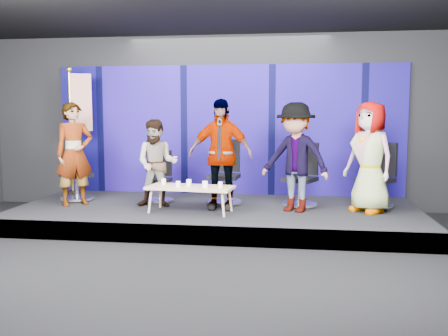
{
  "coord_description": "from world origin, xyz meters",
  "views": [
    {
      "loc": [
        1.32,
        -6.07,
        1.96
      ],
      "look_at": [
        0.14,
        2.4,
        1.0
      ],
      "focal_mm": 40.0,
      "sensor_mm": 36.0,
      "label": 1
    }
  ],
  "objects_px": {
    "panelist_e": "(370,157)",
    "mug_a": "(164,182)",
    "mug_d": "(205,184)",
    "flag_stand": "(78,128)",
    "panelist_a": "(74,154)",
    "mug_c": "(189,182)",
    "chair_e": "(377,186)",
    "chair_a": "(76,181)",
    "chair_d": "(301,185)",
    "panelist_b": "(157,163)",
    "panelist_c": "(220,154)",
    "coffee_table": "(190,188)",
    "chair_c": "(225,183)",
    "panelist_d": "(295,157)",
    "mug_b": "(178,184)",
    "mug_e": "(220,185)",
    "chair_b": "(160,185)"
  },
  "relations": [
    {
      "from": "panelist_e",
      "to": "mug_a",
      "type": "bearing_deg",
      "value": -128.42
    },
    {
      "from": "mug_d",
      "to": "flag_stand",
      "type": "relative_size",
      "value": 0.04
    },
    {
      "from": "panelist_a",
      "to": "mug_c",
      "type": "distance_m",
      "value": 2.21
    },
    {
      "from": "panelist_a",
      "to": "mug_a",
      "type": "xyz_separation_m",
      "value": [
        1.69,
        -0.23,
        -0.43
      ]
    },
    {
      "from": "panelist_a",
      "to": "chair_e",
      "type": "relative_size",
      "value": 1.62
    },
    {
      "from": "chair_a",
      "to": "chair_d",
      "type": "relative_size",
      "value": 1.01
    },
    {
      "from": "panelist_b",
      "to": "panelist_c",
      "type": "relative_size",
      "value": 0.81
    },
    {
      "from": "panelist_b",
      "to": "mug_a",
      "type": "height_order",
      "value": "panelist_b"
    },
    {
      "from": "chair_d",
      "to": "flag_stand",
      "type": "height_order",
      "value": "flag_stand"
    },
    {
      "from": "panelist_c",
      "to": "chair_e",
      "type": "xyz_separation_m",
      "value": [
        2.7,
        0.54,
        -0.57
      ]
    },
    {
      "from": "chair_d",
      "to": "coffee_table",
      "type": "bearing_deg",
      "value": -131.91
    },
    {
      "from": "chair_c",
      "to": "panelist_d",
      "type": "relative_size",
      "value": 0.64
    },
    {
      "from": "mug_a",
      "to": "mug_c",
      "type": "bearing_deg",
      "value": -9.6
    },
    {
      "from": "coffee_table",
      "to": "mug_b",
      "type": "bearing_deg",
      "value": -164.75
    },
    {
      "from": "panelist_e",
      "to": "mug_b",
      "type": "distance_m",
      "value": 3.21
    },
    {
      "from": "panelist_d",
      "to": "panelist_c",
      "type": "bearing_deg",
      "value": -157.8
    },
    {
      "from": "mug_c",
      "to": "chair_d",
      "type": "bearing_deg",
      "value": 21.52
    },
    {
      "from": "panelist_b",
      "to": "mug_b",
      "type": "xyz_separation_m",
      "value": [
        0.48,
        -0.46,
        -0.29
      ]
    },
    {
      "from": "panelist_c",
      "to": "mug_e",
      "type": "xyz_separation_m",
      "value": [
        0.06,
        -0.41,
        -0.46
      ]
    },
    {
      "from": "chair_b",
      "to": "mug_b",
      "type": "bearing_deg",
      "value": -62.2
    },
    {
      "from": "mug_b",
      "to": "mug_e",
      "type": "bearing_deg",
      "value": 0.53
    },
    {
      "from": "chair_e",
      "to": "chair_c",
      "type": "bearing_deg",
      "value": -132.67
    },
    {
      "from": "panelist_e",
      "to": "coffee_table",
      "type": "bearing_deg",
      "value": -124.72
    },
    {
      "from": "panelist_a",
      "to": "mug_d",
      "type": "xyz_separation_m",
      "value": [
        2.45,
        -0.5,
        -0.43
      ]
    },
    {
      "from": "mug_c",
      "to": "mug_e",
      "type": "height_order",
      "value": "mug_c"
    },
    {
      "from": "flag_stand",
      "to": "chair_c",
      "type": "bearing_deg",
      "value": -28.12
    },
    {
      "from": "panelist_a",
      "to": "panelist_b",
      "type": "height_order",
      "value": "panelist_a"
    },
    {
      "from": "chair_c",
      "to": "chair_d",
      "type": "xyz_separation_m",
      "value": [
        1.38,
        -0.06,
        -0.01
      ]
    },
    {
      "from": "chair_b",
      "to": "mug_b",
      "type": "relative_size",
      "value": 10.69
    },
    {
      "from": "chair_e",
      "to": "mug_c",
      "type": "height_order",
      "value": "chair_e"
    },
    {
      "from": "mug_e",
      "to": "chair_e",
      "type": "bearing_deg",
      "value": 19.66
    },
    {
      "from": "mug_a",
      "to": "panelist_d",
      "type": "bearing_deg",
      "value": 4.28
    },
    {
      "from": "mug_b",
      "to": "flag_stand",
      "type": "distance_m",
      "value": 2.81
    },
    {
      "from": "panelist_a",
      "to": "panelist_b",
      "type": "distance_m",
      "value": 1.51
    },
    {
      "from": "chair_b",
      "to": "mug_a",
      "type": "relative_size",
      "value": 9.83
    },
    {
      "from": "panelist_b",
      "to": "mug_c",
      "type": "bearing_deg",
      "value": -30.8
    },
    {
      "from": "panelist_d",
      "to": "flag_stand",
      "type": "relative_size",
      "value": 0.72
    },
    {
      "from": "chair_b",
      "to": "panelist_c",
      "type": "bearing_deg",
      "value": -27.03
    },
    {
      "from": "chair_d",
      "to": "mug_c",
      "type": "distance_m",
      "value": 2.02
    },
    {
      "from": "panelist_b",
      "to": "chair_e",
      "type": "distance_m",
      "value": 3.88
    },
    {
      "from": "chair_c",
      "to": "mug_c",
      "type": "relative_size",
      "value": 11.3
    },
    {
      "from": "chair_e",
      "to": "mug_e",
      "type": "distance_m",
      "value": 2.81
    },
    {
      "from": "chair_d",
      "to": "mug_a",
      "type": "bearing_deg",
      "value": -139.96
    },
    {
      "from": "panelist_e",
      "to": "mug_b",
      "type": "height_order",
      "value": "panelist_e"
    },
    {
      "from": "chair_e",
      "to": "panelist_e",
      "type": "relative_size",
      "value": 0.62
    },
    {
      "from": "panelist_d",
      "to": "panelist_a",
      "type": "bearing_deg",
      "value": -156.71
    },
    {
      "from": "panelist_a",
      "to": "mug_d",
      "type": "height_order",
      "value": "panelist_a"
    },
    {
      "from": "panelist_a",
      "to": "panelist_e",
      "type": "distance_m",
      "value": 5.13
    },
    {
      "from": "chair_a",
      "to": "panelist_e",
      "type": "xyz_separation_m",
      "value": [
        5.33,
        -0.4,
        0.54
      ]
    },
    {
      "from": "chair_c",
      "to": "coffee_table",
      "type": "xyz_separation_m",
      "value": [
        -0.46,
        -0.87,
        0.02
      ]
    }
  ]
}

